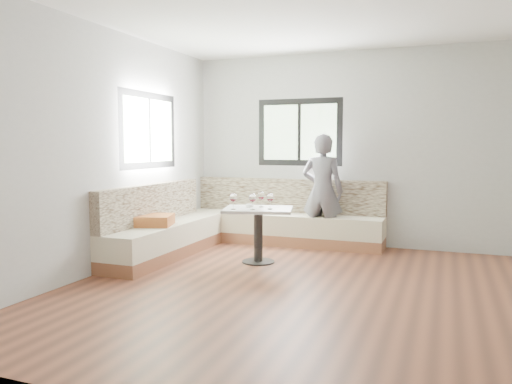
% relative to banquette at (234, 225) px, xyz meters
% --- Properties ---
extents(room, '(5.01, 5.01, 2.81)m').
position_rel_banquette_xyz_m(room, '(1.51, -1.54, 1.08)').
color(room, brown).
rests_on(room, ground).
extents(banquette, '(2.93, 2.80, 0.95)m').
position_rel_banquette_xyz_m(banquette, '(0.00, 0.00, 0.00)').
color(banquette, brown).
rests_on(banquette, ground).
extents(table, '(0.96, 0.83, 0.68)m').
position_rel_banquette_xyz_m(table, '(0.61, -0.64, 0.18)').
color(table, black).
rests_on(table, ground).
extents(person, '(0.60, 0.40, 1.62)m').
position_rel_banquette_xyz_m(person, '(1.14, 0.53, 0.48)').
color(person, slate).
rests_on(person, ground).
extents(olive_ramekin, '(0.10, 0.10, 0.04)m').
position_rel_banquette_xyz_m(olive_ramekin, '(0.47, -0.59, 0.37)').
color(olive_ramekin, white).
rests_on(olive_ramekin, table).
extents(wine_glass_a, '(0.09, 0.09, 0.20)m').
position_rel_banquette_xyz_m(wine_glass_a, '(0.37, -0.88, 0.49)').
color(wine_glass_a, white).
rests_on(wine_glass_a, table).
extents(wine_glass_b, '(0.09, 0.09, 0.20)m').
position_rel_banquette_xyz_m(wine_glass_b, '(0.60, -0.83, 0.49)').
color(wine_glass_b, white).
rests_on(wine_glass_b, table).
extents(wine_glass_c, '(0.09, 0.09, 0.20)m').
position_rel_banquette_xyz_m(wine_glass_c, '(0.78, -0.70, 0.49)').
color(wine_glass_c, white).
rests_on(wine_glass_c, table).
extents(wine_glass_d, '(0.09, 0.09, 0.20)m').
position_rel_banquette_xyz_m(wine_glass_d, '(0.61, -0.53, 0.49)').
color(wine_glass_d, white).
rests_on(wine_glass_d, table).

